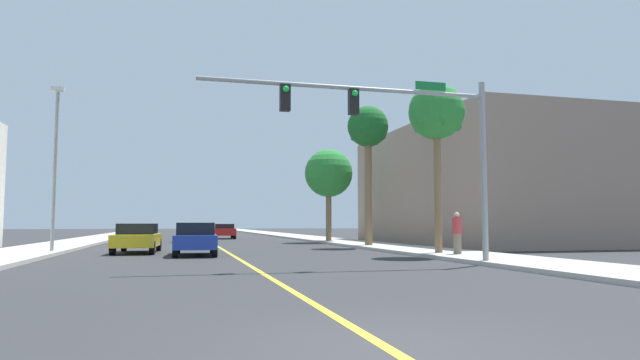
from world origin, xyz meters
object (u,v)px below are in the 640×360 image
(traffic_signal_mast, at_px, (401,126))
(palm_far, at_px, (329,174))
(street_lamp, at_px, (55,159))
(pedestrian, at_px, (457,233))
(car_red, at_px, (224,231))
(car_black, at_px, (189,232))
(car_yellow, at_px, (138,237))
(palm_near, at_px, (436,115))
(car_blue, at_px, (195,238))
(palm_mid, at_px, (368,131))

(traffic_signal_mast, distance_m, palm_far, 22.09)
(street_lamp, height_order, pedestrian, street_lamp)
(palm_far, height_order, car_red, palm_far)
(car_black, bearing_deg, palm_far, -18.71)
(car_yellow, bearing_deg, pedestrian, -25.63)
(traffic_signal_mast, xyz_separation_m, car_yellow, (-8.94, 10.67, -3.88))
(palm_near, relative_size, car_red, 1.78)
(traffic_signal_mast, xyz_separation_m, car_red, (-3.11, 33.33, -3.89))
(car_blue, bearing_deg, traffic_signal_mast, -49.60)
(traffic_signal_mast, xyz_separation_m, car_blue, (-6.35, 7.92, -3.87))
(car_red, relative_size, pedestrian, 2.42)
(car_black, relative_size, car_blue, 0.98)
(traffic_signal_mast, bearing_deg, palm_far, 80.77)
(palm_mid, bearing_deg, car_black, 130.07)
(street_lamp, relative_size, car_yellow, 1.66)
(street_lamp, distance_m, palm_near, 17.43)
(palm_far, height_order, pedestrian, palm_far)
(pedestrian, bearing_deg, car_black, 59.88)
(street_lamp, bearing_deg, car_yellow, 1.21)
(traffic_signal_mast, distance_m, palm_near, 6.35)
(street_lamp, bearing_deg, car_black, 66.66)
(car_blue, bearing_deg, palm_far, 56.23)
(street_lamp, distance_m, car_yellow, 5.17)
(pedestrian, bearing_deg, palm_near, 45.24)
(street_lamp, distance_m, car_blue, 7.72)
(palm_mid, bearing_deg, palm_near, -89.01)
(traffic_signal_mast, bearing_deg, car_black, 104.14)
(palm_mid, height_order, car_red, palm_mid)
(car_yellow, bearing_deg, palm_near, -21.76)
(palm_mid, distance_m, pedestrian, 11.27)
(palm_near, distance_m, palm_far, 16.95)
(palm_mid, xyz_separation_m, car_yellow, (-12.54, -2.68, -6.06))
(palm_far, bearing_deg, palm_mid, -89.61)
(traffic_signal_mast, bearing_deg, palm_near, 52.54)
(traffic_signal_mast, height_order, palm_far, palm_far)
(palm_near, relative_size, palm_far, 1.10)
(pedestrian, bearing_deg, street_lamp, 101.65)
(traffic_signal_mast, height_order, street_lamp, street_lamp)
(palm_far, height_order, car_black, palm_far)
(car_red, xyz_separation_m, car_black, (-3.23, -8.16, -0.00))
(car_red, distance_m, car_blue, 25.61)
(car_black, xyz_separation_m, car_blue, (-0.01, -17.24, 0.02))
(car_yellow, relative_size, car_black, 1.10)
(street_lamp, xyz_separation_m, car_black, (6.29, 14.57, -3.64))
(palm_far, bearing_deg, car_blue, -125.48)
(palm_near, relative_size, car_black, 1.77)
(palm_mid, xyz_separation_m, palm_far, (-0.06, 8.45, -1.76))
(car_red, height_order, pedestrian, pedestrian)
(palm_far, distance_m, car_blue, 17.57)
(street_lamp, xyz_separation_m, palm_mid, (16.22, 2.75, 2.43))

